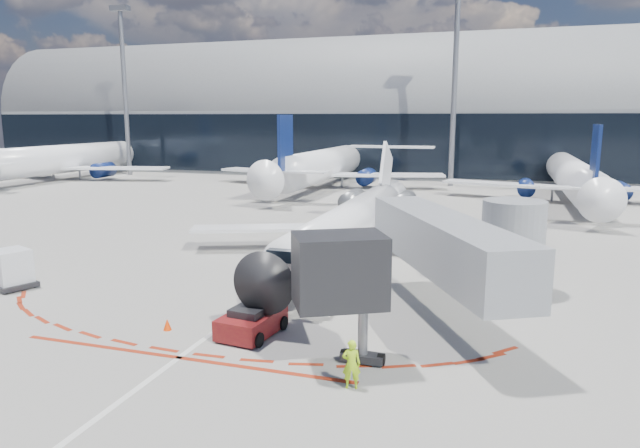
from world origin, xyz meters
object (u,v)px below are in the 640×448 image
(uld_container, at_px, (11,269))
(regional_jet, at_px, (354,220))
(pushback_tug, at_px, (251,322))
(ramp_worker, at_px, (351,364))

(uld_container, bearing_deg, regional_jet, 60.07)
(pushback_tug, distance_m, ramp_worker, 6.19)
(regional_jet, distance_m, pushback_tug, 14.87)
(pushback_tug, distance_m, uld_container, 15.18)
(regional_jet, height_order, pushback_tug, regional_jet)
(pushback_tug, xyz_separation_m, uld_container, (-14.99, 2.33, 0.48))
(uld_container, bearing_deg, ramp_worker, 5.86)
(regional_jet, bearing_deg, pushback_tug, -92.55)
(regional_jet, height_order, ramp_worker, regional_jet)
(regional_jet, relative_size, pushback_tug, 5.82)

